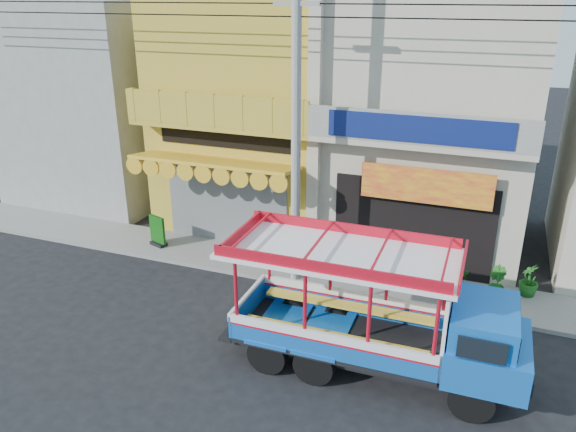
# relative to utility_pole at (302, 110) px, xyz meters

# --- Properties ---
(ground) EXTENTS (90.00, 90.00, 0.00)m
(ground) POSITION_rel_utility_pole_xyz_m (0.85, -3.30, -5.03)
(ground) COLOR black
(ground) RESTS_ON ground
(sidewalk) EXTENTS (30.00, 2.00, 0.12)m
(sidewalk) POSITION_rel_utility_pole_xyz_m (0.85, 0.70, -4.97)
(sidewalk) COLOR slate
(sidewalk) RESTS_ON ground
(shophouse_left) EXTENTS (6.00, 7.50, 8.24)m
(shophouse_left) POSITION_rel_utility_pole_xyz_m (-3.15, 4.66, -0.92)
(shophouse_left) COLOR gold
(shophouse_left) RESTS_ON ground
(shophouse_right) EXTENTS (6.00, 6.75, 8.24)m
(shophouse_right) POSITION_rel_utility_pole_xyz_m (2.85, 4.66, -0.93)
(shophouse_right) COLOR #AFA690
(shophouse_right) RESTS_ON ground
(party_pilaster) EXTENTS (0.35, 0.30, 8.00)m
(party_pilaster) POSITION_rel_utility_pole_xyz_m (-0.15, 1.55, -1.03)
(party_pilaster) COLOR #AFA690
(party_pilaster) RESTS_ON ground
(filler_building_left) EXTENTS (6.00, 6.00, 7.60)m
(filler_building_left) POSITION_rel_utility_pole_xyz_m (-10.15, 4.70, -1.23)
(filler_building_left) COLOR gray
(filler_building_left) RESTS_ON ground
(utility_pole) EXTENTS (28.00, 0.26, 9.00)m
(utility_pole) POSITION_rel_utility_pole_xyz_m (0.00, 0.00, 0.00)
(utility_pole) COLOR gray
(utility_pole) RESTS_ON ground
(songthaew_truck) EXTENTS (6.48, 2.24, 3.01)m
(songthaew_truck) POSITION_rel_utility_pole_xyz_m (3.31, -3.25, -3.58)
(songthaew_truck) COLOR black
(songthaew_truck) RESTS_ON ground
(green_sign) EXTENTS (0.66, 0.46, 1.02)m
(green_sign) POSITION_rel_utility_pole_xyz_m (-5.13, 0.53, -4.48)
(green_sign) COLOR black
(green_sign) RESTS_ON sidewalk
(potted_plant_a) EXTENTS (1.13, 1.10, 0.96)m
(potted_plant_a) POSITION_rel_utility_pole_xyz_m (4.16, 0.42, -4.43)
(potted_plant_a) COLOR #1B5A19
(potted_plant_a) RESTS_ON sidewalk
(potted_plant_b) EXTENTS (0.60, 0.66, 0.97)m
(potted_plant_b) POSITION_rel_utility_pole_xyz_m (5.30, 0.75, -4.43)
(potted_plant_b) COLOR #1B5A19
(potted_plant_b) RESTS_ON sidewalk
(potted_plant_c) EXTENTS (0.60, 0.60, 0.92)m
(potted_plant_c) POSITION_rel_utility_pole_xyz_m (6.14, 1.34, -4.45)
(potted_plant_c) COLOR #1B5A19
(potted_plant_c) RESTS_ON sidewalk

